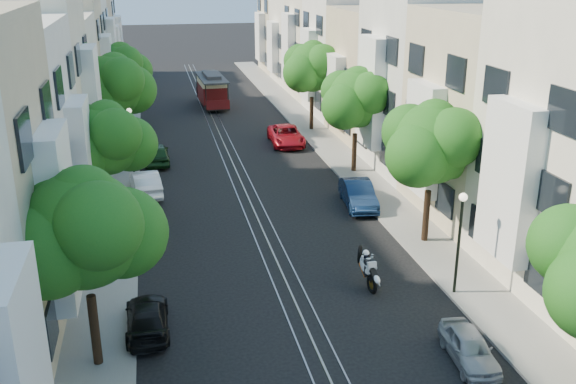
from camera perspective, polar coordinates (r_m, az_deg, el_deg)
ground at (r=46.68m, az=-5.64°, el=4.15°), size 200.00×200.00×0.00m
sidewalk_east at (r=47.96m, az=3.01°, el=4.72°), size 2.50×80.00×0.12m
sidewalk_west at (r=46.47m, az=-14.57°, el=3.61°), size 2.50×80.00×0.12m
rail_left at (r=46.62m, az=-6.31°, el=4.12°), size 0.06×80.00×0.02m
rail_slot at (r=46.68m, az=-5.64°, el=4.17°), size 0.06×80.00×0.02m
rail_right at (r=46.74m, az=-4.97°, el=4.21°), size 0.06×80.00×0.02m
lane_line at (r=46.68m, az=-5.64°, el=4.16°), size 0.08×80.00×0.01m
townhouses_east at (r=48.23m, az=8.56°, el=10.84°), size 7.75×72.00×12.00m
townhouses_west at (r=45.79m, az=-20.96°, el=9.18°), size 7.75×72.00×11.76m
tree_e_b at (r=29.44m, az=12.77°, el=4.07°), size 4.93×4.08×6.68m
tree_e_c at (r=39.44m, az=6.17°, el=8.14°), size 4.84×3.99×6.52m
tree_e_d at (r=49.80m, az=2.23°, el=10.94°), size 5.01×4.16×6.85m
tree_w_a at (r=20.35m, az=-17.56°, el=-3.45°), size 4.93×4.08×6.68m
tree_w_b at (r=31.82m, az=-15.79°, el=4.34°), size 4.72×3.87×6.27m
tree_w_c at (r=42.41m, az=-15.12°, el=9.03°), size 5.13×4.28×7.09m
tree_w_d at (r=53.33m, az=-14.61°, el=10.63°), size 4.84×3.99×6.52m
lamp_east at (r=25.42m, az=15.06°, el=-3.15°), size 0.32×0.32×4.16m
lamp_west at (r=39.92m, az=-13.80°, el=5.24°), size 0.32×0.32×4.16m
sportbike_rider at (r=26.26m, az=7.05°, el=-6.59°), size 0.56×2.14×1.51m
cable_car at (r=59.84m, az=-6.79°, el=9.14°), size 2.53×7.19×2.73m
parked_car_e_near at (r=22.44m, az=15.80°, el=-13.12°), size 1.52×3.21×1.06m
parked_car_e_mid at (r=34.71m, az=6.25°, el=-0.19°), size 1.87×4.31×1.38m
parked_car_e_far at (r=46.55m, az=-0.17°, el=5.06°), size 2.38×4.90×1.34m
parked_car_w_near at (r=23.73m, az=-12.40°, el=-10.85°), size 1.52×3.71×1.08m
parked_car_w_mid at (r=37.17m, az=-12.55°, el=0.79°), size 1.94×4.29×1.37m
parked_car_w_far at (r=42.83m, az=-11.61°, el=3.37°), size 1.70×4.03×1.36m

